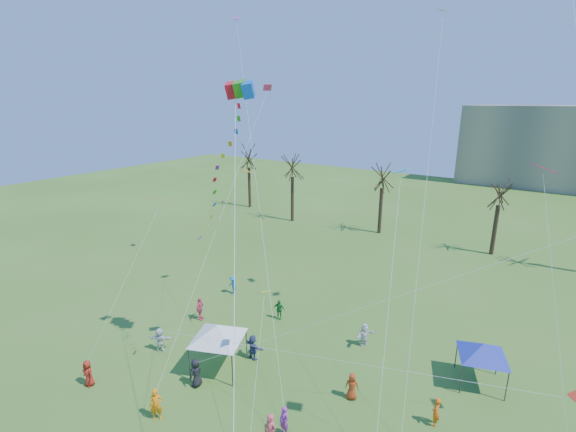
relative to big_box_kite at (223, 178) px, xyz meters
The scene contains 6 objects.
bare_tree_row 32.70m from the big_box_kite, 74.35° to the left, with size 70.01×7.92×10.46m.
big_box_kite is the anchor object (origin of this frame).
canopy_tent_white 9.79m from the big_box_kite, 160.11° to the left, with size 3.80×3.80×3.07m.
canopy_tent_blue 17.55m from the big_box_kite, 33.95° to the left, with size 3.40×3.40×2.68m.
festival_crowd 12.12m from the big_box_kite, ahead, with size 26.77×15.00×1.86m.
small_kites_aloft 7.23m from the big_box_kite, 39.91° to the left, with size 30.25×15.31×33.90m.
Camera 1 is at (8.54, -9.39, 16.04)m, focal length 25.00 mm.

